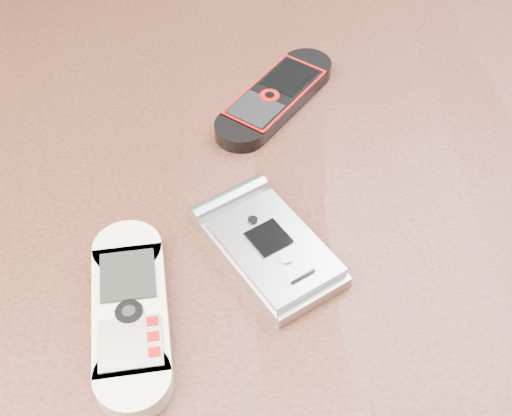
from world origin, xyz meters
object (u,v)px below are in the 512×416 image
object	(u,v)px
motorola_razr	(271,248)
nokia_white	(130,312)
table	(250,301)
nokia_black_red	(275,97)

from	to	relation	value
motorola_razr	nokia_white	bearing A→B (deg)	175.67
nokia_white	motorola_razr	world-z (taller)	motorola_razr
motorola_razr	table	bearing A→B (deg)	79.41
nokia_white	nokia_black_red	size ratio (longest dim) A/B	1.02
nokia_white	nokia_black_red	world-z (taller)	nokia_white
nokia_white	nokia_black_red	bearing A→B (deg)	57.16
table	nokia_black_red	world-z (taller)	nokia_black_red
table	nokia_white	bearing A→B (deg)	-133.95
table	nokia_white	world-z (taller)	nokia_white
nokia_white	motorola_razr	xyz separation A→B (m)	(0.09, 0.05, 0.00)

